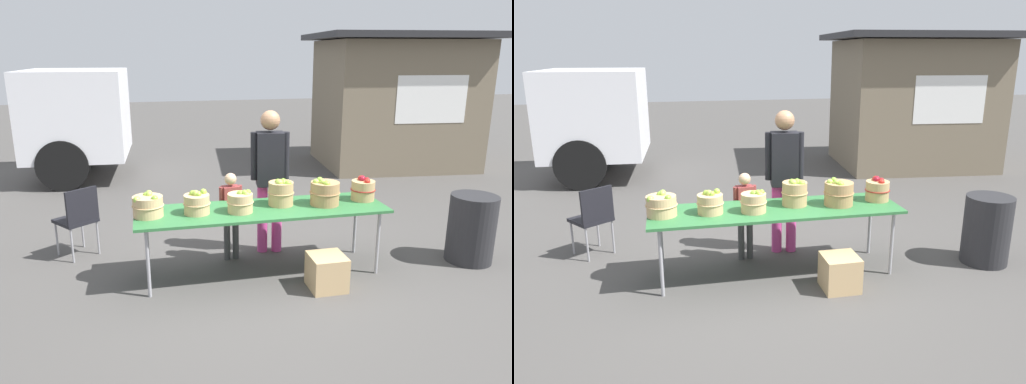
# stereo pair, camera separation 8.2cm
# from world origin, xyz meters

# --- Properties ---
(ground_plane) EXTENTS (40.00, 40.00, 0.00)m
(ground_plane) POSITION_xyz_m (0.00, 0.00, 0.00)
(ground_plane) COLOR #474442
(market_table) EXTENTS (2.70, 0.76, 0.75)m
(market_table) POSITION_xyz_m (0.00, 0.00, 0.71)
(market_table) COLOR #2D6B38
(market_table) RESTS_ON ground
(apple_basket_green_0) EXTENTS (0.33, 0.33, 0.26)m
(apple_basket_green_0) POSITION_xyz_m (-1.20, 0.01, 0.86)
(apple_basket_green_0) COLOR tan
(apple_basket_green_0) RESTS_ON market_table
(apple_basket_green_1) EXTENTS (0.29, 0.29, 0.26)m
(apple_basket_green_1) POSITION_xyz_m (-0.70, -0.01, 0.86)
(apple_basket_green_1) COLOR tan
(apple_basket_green_1) RESTS_ON market_table
(apple_basket_green_2) EXTENTS (0.28, 0.28, 0.24)m
(apple_basket_green_2) POSITION_xyz_m (-0.25, -0.06, 0.86)
(apple_basket_green_2) COLOR tan
(apple_basket_green_2) RESTS_ON market_table
(apple_basket_green_3) EXTENTS (0.29, 0.29, 0.31)m
(apple_basket_green_3) POSITION_xyz_m (0.23, 0.08, 0.90)
(apple_basket_green_3) COLOR tan
(apple_basket_green_3) RESTS_ON market_table
(apple_basket_green_4) EXTENTS (0.34, 0.34, 0.30)m
(apple_basket_green_4) POSITION_xyz_m (0.70, -0.01, 0.89)
(apple_basket_green_4) COLOR #A87F51
(apple_basket_green_4) RESTS_ON market_table
(apple_basket_red_0) EXTENTS (0.28, 0.28, 0.28)m
(apple_basket_red_0) POSITION_xyz_m (1.19, 0.06, 0.87)
(apple_basket_red_0) COLOR tan
(apple_basket_red_0) RESTS_ON market_table
(vendor_adult) EXTENTS (0.45, 0.27, 1.73)m
(vendor_adult) POSITION_xyz_m (0.23, 0.58, 1.02)
(vendor_adult) COLOR #CC3F8C
(vendor_adult) RESTS_ON ground
(child_customer) EXTENTS (0.27, 0.17, 1.05)m
(child_customer) POSITION_xyz_m (-0.26, 0.45, 0.62)
(child_customer) COLOR #3F3F3F
(child_customer) RESTS_ON ground
(food_kiosk) EXTENTS (3.76, 3.23, 2.74)m
(food_kiosk) POSITION_xyz_m (4.05, 4.76, 1.38)
(food_kiosk) COLOR #726651
(food_kiosk) RESTS_ON ground
(folding_chair) EXTENTS (0.56, 0.56, 0.86)m
(folding_chair) POSITION_xyz_m (-2.01, 0.92, 0.51)
(folding_chair) COLOR black
(folding_chair) RESTS_ON ground
(trash_barrel) EXTENTS (0.53, 0.53, 0.80)m
(trash_barrel) POSITION_xyz_m (2.45, -0.22, 0.40)
(trash_barrel) COLOR #262628
(trash_barrel) RESTS_ON ground
(produce_crate) EXTENTS (0.36, 0.36, 0.36)m
(produce_crate) POSITION_xyz_m (0.56, -0.52, 0.18)
(produce_crate) COLOR tan
(produce_crate) RESTS_ON ground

